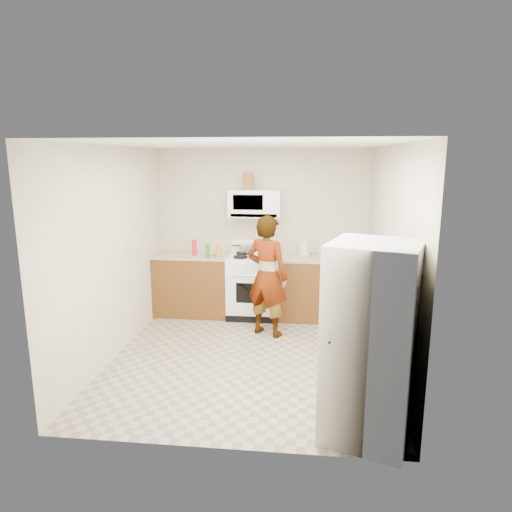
# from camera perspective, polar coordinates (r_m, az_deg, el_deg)

# --- Properties ---
(floor) EXTENTS (3.60, 3.60, 0.00)m
(floor) POSITION_cam_1_polar(r_m,az_deg,el_deg) (5.66, -0.99, -12.45)
(floor) COLOR gray
(floor) RESTS_ON ground
(back_wall) EXTENTS (3.20, 0.02, 2.50)m
(back_wall) POSITION_cam_1_polar(r_m,az_deg,el_deg) (7.01, 0.84, 3.08)
(back_wall) COLOR beige
(back_wall) RESTS_ON floor
(right_wall) EXTENTS (0.02, 3.60, 2.50)m
(right_wall) POSITION_cam_1_polar(r_m,az_deg,el_deg) (5.30, 16.27, -0.38)
(right_wall) COLOR beige
(right_wall) RESTS_ON floor
(cabinet_left) EXTENTS (1.12, 0.62, 0.90)m
(cabinet_left) POSITION_cam_1_polar(r_m,az_deg,el_deg) (7.07, -7.85, -3.60)
(cabinet_left) COLOR brown
(cabinet_left) RESTS_ON floor
(counter_left) EXTENTS (1.14, 0.64, 0.03)m
(counter_left) POSITION_cam_1_polar(r_m,az_deg,el_deg) (6.96, -7.96, 0.11)
(counter_left) COLOR tan
(counter_left) RESTS_ON cabinet_left
(cabinet_right) EXTENTS (0.80, 0.62, 0.90)m
(cabinet_right) POSITION_cam_1_polar(r_m,az_deg,el_deg) (6.86, 6.25, -4.05)
(cabinet_right) COLOR brown
(cabinet_right) RESTS_ON floor
(counter_right) EXTENTS (0.82, 0.64, 0.03)m
(counter_right) POSITION_cam_1_polar(r_m,az_deg,el_deg) (6.75, 6.34, -0.23)
(counter_right) COLOR tan
(counter_right) RESTS_ON cabinet_right
(gas_range) EXTENTS (0.76, 0.65, 1.13)m
(gas_range) POSITION_cam_1_polar(r_m,az_deg,el_deg) (6.89, -0.25, -3.60)
(gas_range) COLOR white
(gas_range) RESTS_ON floor
(microwave) EXTENTS (0.76, 0.38, 0.40)m
(microwave) POSITION_cam_1_polar(r_m,az_deg,el_deg) (6.79, -0.14, 6.61)
(microwave) COLOR white
(microwave) RESTS_ON back_wall
(person) EXTENTS (0.71, 0.61, 1.64)m
(person) POSITION_cam_1_polar(r_m,az_deg,el_deg) (6.07, 1.42, -2.51)
(person) COLOR tan
(person) RESTS_ON floor
(fridge) EXTENTS (0.89, 0.89, 1.70)m
(fridge) POSITION_cam_1_polar(r_m,az_deg,el_deg) (3.98, 14.18, -10.43)
(fridge) COLOR silver
(fridge) RESTS_ON floor
(kettle) EXTENTS (0.20, 0.20, 0.20)m
(kettle) POSITION_cam_1_polar(r_m,az_deg,el_deg) (6.88, 6.09, 0.99)
(kettle) COLOR silver
(kettle) RESTS_ON counter_right
(jug) EXTENTS (0.15, 0.15, 0.24)m
(jug) POSITION_cam_1_polar(r_m,az_deg,el_deg) (6.81, -0.97, 9.33)
(jug) COLOR brown
(jug) RESTS_ON microwave
(saucepan) EXTENTS (0.27, 0.27, 0.11)m
(saucepan) POSITION_cam_1_polar(r_m,az_deg,el_deg) (6.94, -1.27, 0.97)
(saucepan) COLOR #B0AFB3
(saucepan) RESTS_ON gas_range
(tray) EXTENTS (0.26, 0.17, 0.05)m
(tray) POSITION_cam_1_polar(r_m,az_deg,el_deg) (6.71, 0.41, 0.10)
(tray) COLOR white
(tray) RESTS_ON gas_range
(bottle_spray) EXTENTS (0.07, 0.07, 0.24)m
(bottle_spray) POSITION_cam_1_polar(r_m,az_deg,el_deg) (6.82, -7.70, 1.03)
(bottle_spray) COLOR red
(bottle_spray) RESTS_ON counter_left
(bottle_hot_sauce) EXTENTS (0.07, 0.07, 0.18)m
(bottle_hot_sauce) POSITION_cam_1_polar(r_m,az_deg,el_deg) (6.64, -4.76, 0.55)
(bottle_hot_sauce) COLOR orange
(bottle_hot_sauce) RESTS_ON counter_left
(bottle_green_cap) EXTENTS (0.08, 0.08, 0.20)m
(bottle_green_cap) POSITION_cam_1_polar(r_m,az_deg,el_deg) (6.63, -6.09, 0.60)
(bottle_green_cap) COLOR #1D7D16
(bottle_green_cap) RESTS_ON counter_left
(pot_lid) EXTENTS (0.30, 0.30, 0.01)m
(pot_lid) POSITION_cam_1_polar(r_m,az_deg,el_deg) (6.71, -5.22, -0.07)
(pot_lid) COLOR white
(pot_lid) RESTS_ON counter_left
(broom) EXTENTS (0.24, 0.23, 1.42)m
(broom) POSITION_cam_1_polar(r_m,az_deg,el_deg) (6.04, 14.13, -3.92)
(broom) COLOR white
(broom) RESTS_ON floor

